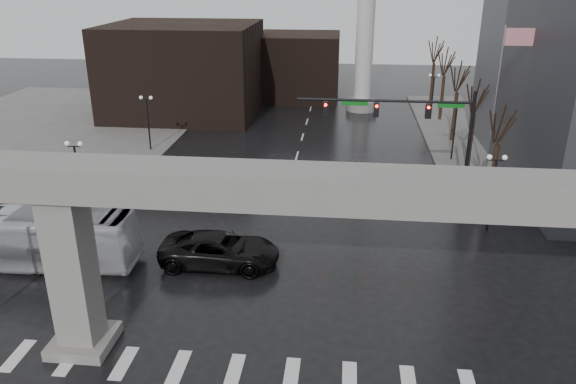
{
  "coord_description": "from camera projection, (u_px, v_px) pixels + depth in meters",
  "views": [
    {
      "loc": [
        4.23,
        -19.64,
        15.74
      ],
      "look_at": [
        1.29,
        8.12,
        4.5
      ],
      "focal_mm": 35.0,
      "sensor_mm": 36.0,
      "label": 1
    }
  ],
  "objects": [
    {
      "name": "tree_right_0",
      "position": [
        494.0,
        169.0,
        38.57
      ],
      "size": [
        1.09,
        1.58,
        7.5
      ],
      "color": "black",
      "rests_on": "ground"
    },
    {
      "name": "lamp_left_0",
      "position": [
        77.0,
        165.0,
        37.35
      ],
      "size": [
        1.22,
        0.32,
        5.11
      ],
      "color": "black",
      "rests_on": "ground"
    },
    {
      "name": "lamp_left_1",
      "position": [
        147.0,
        114.0,
        50.26
      ],
      "size": [
        1.22,
        0.32,
        5.11
      ],
      "color": "black",
      "rests_on": "ground"
    },
    {
      "name": "sidewalk_nw",
      "position": [
        63.0,
        124.0,
        60.13
      ],
      "size": [
        28.0,
        36.0,
        0.15
      ],
      "primitive_type": "cube",
      "color": "slate",
      "rests_on": "ground"
    },
    {
      "name": "tree_right_4",
      "position": [
        433.0,
        79.0,
        67.99
      ],
      "size": [
        1.12,
        1.69,
        8.19
      ],
      "color": "black",
      "rests_on": "ground"
    },
    {
      "name": "flagpole_assembly",
      "position": [
        501.0,
        89.0,
        40.4
      ],
      "size": [
        2.06,
        0.12,
        12.0
      ],
      "color": "silver",
      "rests_on": "ground"
    },
    {
      "name": "building_far_left",
      "position": [
        184.0,
        70.0,
        62.65
      ],
      "size": [
        16.0,
        14.0,
        10.0
      ],
      "primitive_type": "cube",
      "color": "black",
      "rests_on": "ground"
    },
    {
      "name": "signal_mast_arm",
      "position": [
        415.0,
        121.0,
        38.7
      ],
      "size": [
        12.12,
        0.43,
        8.0
      ],
      "color": "black",
      "rests_on": "ground"
    },
    {
      "name": "tree_right_2",
      "position": [
        455.0,
        112.0,
        53.28
      ],
      "size": [
        1.1,
        1.63,
        7.85
      ],
      "color": "black",
      "rests_on": "ground"
    },
    {
      "name": "lamp_right_2",
      "position": [
        433.0,
        89.0,
        60.54
      ],
      "size": [
        1.22,
        0.32,
        5.11
      ],
      "color": "black",
      "rests_on": "ground"
    },
    {
      "name": "tree_right_3",
      "position": [
        443.0,
        94.0,
        60.64
      ],
      "size": [
        1.11,
        1.66,
        8.02
      ],
      "color": "black",
      "rests_on": "ground"
    },
    {
      "name": "lamp_right_1",
      "position": [
        455.0,
        122.0,
        47.62
      ],
      "size": [
        1.22,
        0.32,
        5.11
      ],
      "color": "black",
      "rests_on": "ground"
    },
    {
      "name": "city_bus",
      "position": [
        28.0,
        237.0,
        31.28
      ],
      "size": [
        12.3,
        3.22,
        3.4
      ],
      "primitive_type": "imported",
      "rotation": [
        0.0,
        0.0,
        1.6
      ],
      "color": "silver",
      "rests_on": "ground"
    },
    {
      "name": "lamp_right_0",
      "position": [
        494.0,
        180.0,
        34.71
      ],
      "size": [
        1.22,
        0.32,
        5.11
      ],
      "color": "black",
      "rests_on": "ground"
    },
    {
      "name": "ground",
      "position": [
        239.0,
        356.0,
        24.41
      ],
      "size": [
        160.0,
        160.0,
        0.0
      ],
      "primitive_type": "plane",
      "color": "black",
      "rests_on": "ground"
    },
    {
      "name": "pickup_truck",
      "position": [
        220.0,
        250.0,
        31.53
      ],
      "size": [
        6.7,
        3.1,
        1.86
      ],
      "primitive_type": "imported",
      "rotation": [
        0.0,
        0.0,
        1.57
      ],
      "color": "black",
      "rests_on": "ground"
    },
    {
      "name": "elevated_guideway",
      "position": [
        265.0,
        213.0,
        21.72
      ],
      "size": [
        48.0,
        2.6,
        8.7
      ],
      "color": "gray",
      "rests_on": "ground"
    },
    {
      "name": "tree_right_1",
      "position": [
        472.0,
        136.0,
        45.93
      ],
      "size": [
        1.09,
        1.61,
        7.67
      ],
      "color": "black",
      "rests_on": "ground"
    },
    {
      "name": "lamp_left_2",
      "position": [
        189.0,
        84.0,
        63.18
      ],
      "size": [
        1.22,
        0.32,
        5.11
      ],
      "color": "black",
      "rests_on": "ground"
    },
    {
      "name": "building_far_mid",
      "position": [
        299.0,
        66.0,
        71.08
      ],
      "size": [
        10.0,
        10.0,
        8.0
      ],
      "primitive_type": "cube",
      "color": "black",
      "rests_on": "ground"
    },
    {
      "name": "sidewalk_ne",
      "position": [
        568.0,
        138.0,
        55.05
      ],
      "size": [
        28.0,
        36.0,
        0.15
      ],
      "primitive_type": "cube",
      "color": "slate",
      "rests_on": "ground"
    }
  ]
}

